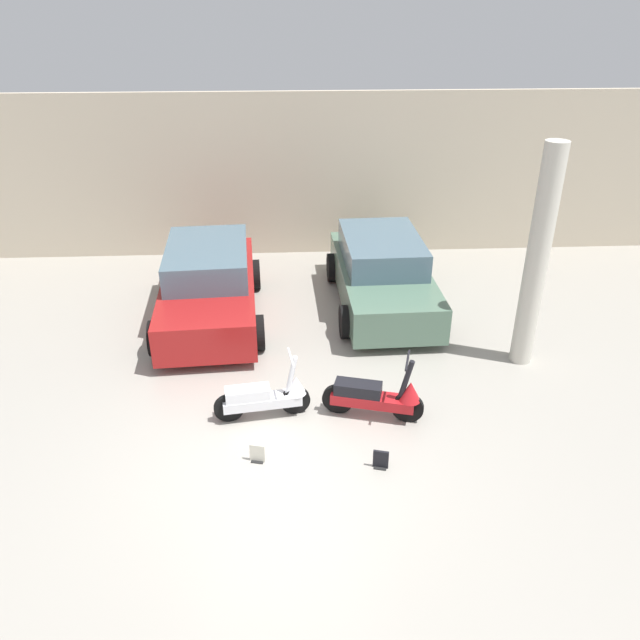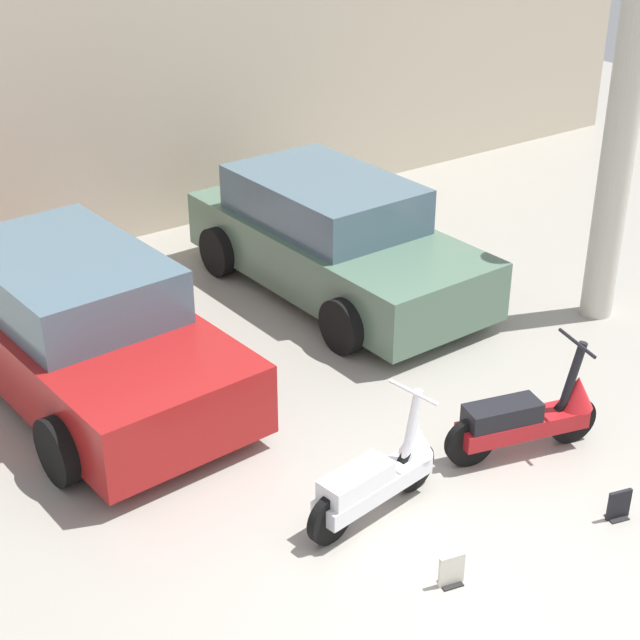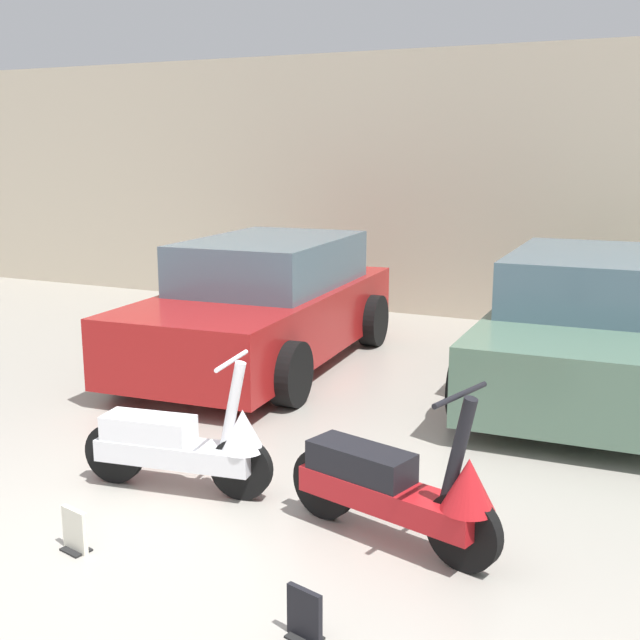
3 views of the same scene
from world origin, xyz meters
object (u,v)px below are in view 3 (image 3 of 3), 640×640
object	(u,v)px
car_rear_left	(265,305)
placard_near_left_scooter	(75,533)
scooter_front_right	(399,487)
scooter_front_left	(184,443)
placard_near_right_scooter	(305,617)
car_rear_center	(585,326)

from	to	relation	value
car_rear_left	placard_near_left_scooter	distance (m)	4.30
scooter_front_right	scooter_front_left	bearing A→B (deg)	-168.67
scooter_front_right	car_rear_left	world-z (taller)	car_rear_left
scooter_front_left	scooter_front_right	distance (m)	1.57
scooter_front_left	placard_near_right_scooter	distance (m)	1.90
scooter_front_right	car_rear_left	bearing A→B (deg)	144.45
scooter_front_left	car_rear_left	world-z (taller)	car_rear_left
scooter_front_right	placard_near_left_scooter	xyz separation A→B (m)	(-1.67, -0.86, -0.25)
scooter_front_right	placard_near_right_scooter	xyz separation A→B (m)	(-0.09, -1.07, -0.25)
scooter_front_left	car_rear_left	distance (m)	3.38
scooter_front_left	scooter_front_right	xyz separation A→B (m)	(1.57, -0.11, 0.02)
scooter_front_right	car_rear_left	distance (m)	4.25
scooter_front_left	placard_near_left_scooter	xyz separation A→B (m)	(-0.10, -0.97, -0.23)
scooter_front_left	car_rear_left	bearing A→B (deg)	101.15
car_rear_left	placard_near_left_scooter	world-z (taller)	car_rear_left
car_rear_left	car_rear_center	bearing A→B (deg)	92.94
scooter_front_left	scooter_front_right	world-z (taller)	scooter_front_right
placard_near_right_scooter	placard_near_left_scooter	bearing A→B (deg)	172.50
car_rear_center	placard_near_right_scooter	distance (m)	4.81
scooter_front_right	car_rear_center	bearing A→B (deg)	96.26
car_rear_left	car_rear_center	size ratio (longest dim) A/B	1.03
scooter_front_right	car_rear_center	distance (m)	3.72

